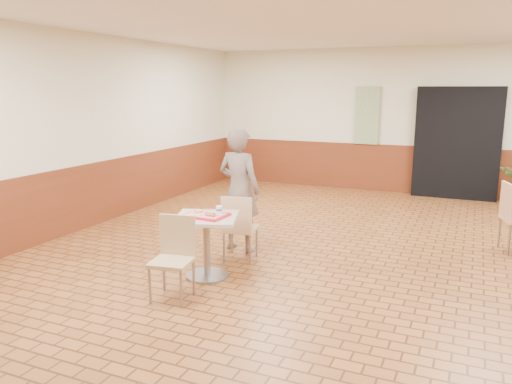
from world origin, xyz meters
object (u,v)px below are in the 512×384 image
at_px(chair_main_back, 239,225).
at_px(customer, 239,190).
at_px(chair_main_front, 174,253).
at_px(serving_tray, 206,215).
at_px(paper_cup, 219,210).
at_px(long_john_donut, 210,214).
at_px(ring_donut, 199,211).
at_px(main_table, 207,236).

height_order(chair_main_back, customer, customer).
bearing_deg(chair_main_front, customer, 82.40).
height_order(serving_tray, paper_cup, paper_cup).
bearing_deg(long_john_donut, serving_tray, 145.79).
distance_m(serving_tray, ring_donut, 0.13).
distance_m(customer, paper_cup, 1.02).
relative_size(long_john_donut, paper_cup, 1.72).
xyz_separation_m(ring_donut, paper_cup, (0.25, 0.03, 0.03)).
bearing_deg(main_table, customer, 94.89).
bearing_deg(chair_main_front, serving_tray, 77.59).
xyz_separation_m(chair_main_back, serving_tray, (-0.10, -0.65, 0.27)).
distance_m(main_table, ring_donut, 0.31).
bearing_deg(serving_tray, customer, 94.89).
relative_size(chair_main_back, customer, 0.51).
bearing_deg(ring_donut, long_john_donut, -24.70).
height_order(main_table, chair_main_back, chair_main_back).
height_order(chair_main_front, serving_tray, chair_main_front).
relative_size(customer, serving_tray, 3.61).
height_order(main_table, serving_tray, serving_tray).
distance_m(chair_main_front, ring_donut, 0.73).
xyz_separation_m(chair_main_front, customer, (-0.06, 1.69, 0.35)).
height_order(ring_donut, long_john_donut, long_john_donut).
bearing_deg(main_table, long_john_donut, -34.21).
distance_m(chair_main_front, long_john_donut, 0.65).
bearing_deg(serving_tray, chair_main_front, -92.78).
relative_size(serving_tray, paper_cup, 5.13).
bearing_deg(paper_cup, customer, 102.70).
distance_m(customer, long_john_donut, 1.13).
bearing_deg(long_john_donut, ring_donut, 155.30).
height_order(main_table, ring_donut, ring_donut).
relative_size(main_table, chair_main_back, 0.85).
relative_size(main_table, paper_cup, 8.09).
distance_m(chair_main_front, serving_tray, 0.68).
bearing_deg(serving_tray, long_john_donut, -34.21).
height_order(customer, ring_donut, customer).
bearing_deg(ring_donut, serving_tray, -16.50).
relative_size(chair_main_back, ring_donut, 8.92).
distance_m(main_table, long_john_donut, 0.31).
relative_size(main_table, customer, 0.44).
height_order(chair_main_front, paper_cup, chair_main_front).
relative_size(chair_main_front, serving_tray, 1.87).
xyz_separation_m(main_table, serving_tray, (0.00, 0.00, 0.25)).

